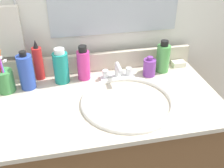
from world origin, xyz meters
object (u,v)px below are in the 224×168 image
hand_towel (9,32)px  bottle_soap_pink (83,64)px  faucet (117,74)px  bottle_shampoo_blue (26,72)px  bottle_spray_red (38,62)px  bottle_cream_purple (149,67)px  cup_green (5,80)px  bottle_toner_green (163,58)px  bottle_mouthwash_teal (61,67)px  soap_bar (178,64)px

hand_towel → bottle_soap_pink: hand_towel is taller
faucet → bottle_soap_pink: bearing=165.7°
bottle_shampoo_blue → faucet: bearing=-1.0°
hand_towel → bottle_spray_red: (0.11, -0.04, -0.14)m
bottle_cream_purple → cup_green: bearing=-179.7°
bottle_toner_green → bottle_cream_purple: bottle_toner_green is taller
faucet → bottle_cream_purple: bearing=0.9°
bottle_mouthwash_teal → soap_bar: bearing=3.2°
hand_towel → bottle_toner_green: (0.68, -0.09, -0.15)m
cup_green → hand_towel: bearing=74.2°
bottle_mouthwash_teal → cup_green: size_ratio=0.84×
bottle_spray_red → cup_green: bearing=-150.0°
bottle_shampoo_blue → bottle_cream_purple: size_ratio=1.81×
bottle_spray_red → bottle_soap_pink: size_ratio=1.17×
bottle_cream_purple → bottle_spray_red: bearing=171.3°
bottle_shampoo_blue → bottle_soap_pink: (0.25, 0.03, -0.01)m
bottle_mouthwash_teal → soap_bar: 0.58m
bottle_toner_green → bottle_soap_pink: 0.38m
bottle_cream_purple → soap_bar: bottle_cream_purple is taller
bottle_cream_purple → soap_bar: size_ratio=1.51×
faucet → soap_bar: size_ratio=2.50×
faucet → bottle_mouthwash_teal: bearing=173.2°
hand_towel → bottle_shampoo_blue: (0.06, -0.12, -0.14)m
bottle_mouthwash_teal → hand_towel: bearing=155.1°
faucet → cup_green: 0.49m
bottle_toner_green → bottle_spray_red: bottle_spray_red is taller
bottle_toner_green → bottle_spray_red: size_ratio=0.83×
faucet → bottle_spray_red: 0.36m
hand_towel → bottle_cream_purple: (0.61, -0.12, -0.18)m
cup_green → soap_bar: bearing=4.5°
bottle_soap_pink → bottle_cream_purple: 0.31m
bottle_spray_red → soap_bar: size_ratio=2.97×
bottle_shampoo_blue → cup_green: (-0.09, -0.01, -0.02)m
cup_green → faucet: bearing=0.2°
bottle_shampoo_blue → bottle_toner_green: size_ratio=1.11×
soap_bar → faucet: bearing=-169.3°
bottle_cream_purple → bottle_soap_pink: bearing=173.3°
hand_towel → bottle_cream_purple: bearing=-11.3°
hand_towel → bottle_cream_purple: size_ratio=2.28×
bottle_soap_pink → bottle_cream_purple: bearing=-6.7°
soap_bar → bottle_spray_red: bearing=178.5°
bottle_soap_pink → soap_bar: 0.48m
bottle_mouthwash_teal → bottle_soap_pink: size_ratio=1.00×
bottle_soap_pink → cup_green: (-0.34, -0.04, -0.02)m
bottle_shampoo_blue → bottle_soap_pink: size_ratio=1.08×
faucet → cup_green: size_ratio=0.83×
bottle_toner_green → soap_bar: (0.10, 0.03, -0.06)m
bottle_toner_green → soap_bar: 0.12m
faucet → soap_bar: 0.34m
bottle_soap_pink → bottle_mouthwash_teal: bearing=-175.4°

